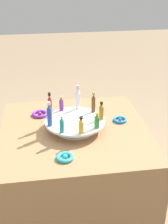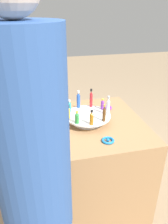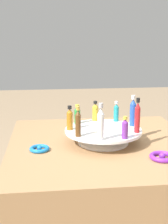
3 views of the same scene
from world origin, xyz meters
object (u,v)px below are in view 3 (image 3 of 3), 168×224
bottle_purple (125,128)px  ribbon_bow_purple (162,157)px  bottle_brown (78,123)px  bottle_amber (70,119)px  bottle_red (137,117)px  bottle_teal (116,112)px  ribbon_bow_teal (110,123)px  display_stand (103,134)px  bottle_green (77,115)px  ribbon_bow_blue (40,149)px  bottle_gold (95,112)px  bottle_clear (101,123)px  bottle_blue (133,112)px

bottle_purple → ribbon_bow_purple: 0.18m
bottle_brown → bottle_amber: bottle_brown is taller
bottle_red → bottle_teal: 0.20m
ribbon_bow_teal → ribbon_bow_purple: 0.51m
bottle_amber → ribbon_bow_purple: (-0.23, -0.35, -0.11)m
bottle_brown → bottle_purple: (-0.05, -0.19, -0.02)m
display_stand → bottle_green: size_ratio=3.74×
bottle_red → bottle_green: bearing=55.6°
ribbon_bow_teal → bottle_amber: bearing=138.7°
ribbon_bow_teal → ribbon_bow_blue: size_ratio=1.05×
bottle_gold → bottle_clear: bearing=175.6°
bottle_clear → ribbon_bow_purple: 0.28m
bottle_red → ribbon_bow_teal: bottle_red is taller
bottle_brown → ribbon_bow_teal: 0.44m
bottle_brown → bottle_blue: bottle_blue is taller
bottle_brown → bottle_red: 0.26m
ribbon_bow_purple → ribbon_bow_blue: bearing=73.0°
display_stand → bottle_clear: (-0.15, 0.04, 0.09)m
bottle_blue → ribbon_bow_blue: (-0.11, 0.43, -0.12)m
bottle_green → display_stand: bearing=-134.4°
bottle_blue → bottle_teal: bearing=35.6°
ribbon_bow_teal → bottle_clear: bearing=163.9°
display_stand → bottle_brown: bearing=125.6°
bottle_gold → bottle_green: size_ratio=1.05×
bottle_purple → bottle_green: 0.30m
bottle_red → bottle_green: (0.17, 0.25, -0.03)m
bottle_gold → ribbon_bow_teal: size_ratio=1.10×
bottle_teal → bottle_green: bearing=95.6°
bottle_red → bottle_green: 0.30m
bottle_red → bottle_purple: bearing=135.6°
bottle_gold → ribbon_bow_blue: size_ratio=1.16×
bottle_blue → ribbon_bow_blue: bottle_blue is taller
bottle_teal → ribbon_bow_blue: (-0.19, 0.37, -0.10)m
bottle_brown → bottle_gold: (0.24, -0.11, -0.01)m
ribbon_bow_blue → ribbon_bow_purple: 0.51m
display_stand → bottle_purple: 0.17m
display_stand → bottle_gold: (0.15, 0.01, 0.07)m
display_stand → bottle_amber: 0.17m
bottle_blue → bottle_teal: bottle_blue is taller
bottle_clear → bottle_red: (0.08, -0.18, -0.00)m
bottle_green → bottle_clear: bearing=-164.4°
bottle_brown → ribbon_bow_teal: bottle_brown is taller
display_stand → ribbon_bow_teal: display_stand is taller
display_stand → ribbon_bow_teal: bearing=-17.0°
bottle_clear → ribbon_bow_blue: bearing=72.1°
bottle_clear → bottle_green: size_ratio=1.65×
bottle_green → ribbon_bow_blue: bearing=133.9°
bottle_brown → ribbon_bow_purple: size_ratio=1.28×
bottle_green → bottle_amber: 0.10m
bottle_clear → bottle_teal: bearing=-24.4°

